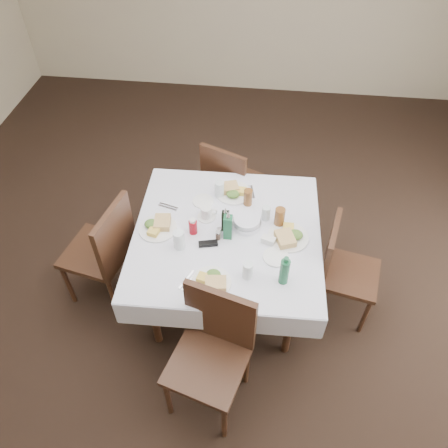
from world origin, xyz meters
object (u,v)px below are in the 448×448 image
(bread_basket, at_px, (247,222))
(chair_south, at_px, (213,345))
(oil_cruet_green, at_px, (228,226))
(green_bottle, at_px, (284,271))
(water_s, at_px, (248,270))
(chair_west, at_px, (106,248))
(dining_table, at_px, (227,239))
(water_w, at_px, (179,240))
(oil_cruet_dark, at_px, (225,220))
(chair_east, at_px, (340,265))
(water_n, at_px, (219,189))
(chair_north, at_px, (229,180))
(water_e, at_px, (266,213))
(coffee_mug, at_px, (207,213))
(ketchup_bottle, at_px, (193,226))

(bread_basket, bearing_deg, chair_south, -98.38)
(oil_cruet_green, distance_m, green_bottle, 0.54)
(water_s, xyz_separation_m, oil_cruet_green, (-0.17, 0.34, 0.05))
(chair_west, height_order, oil_cruet_green, oil_cruet_green)
(dining_table, distance_m, chair_south, 0.82)
(water_w, height_order, oil_cruet_dark, oil_cruet_dark)
(chair_east, relative_size, water_n, 6.50)
(chair_north, height_order, chair_south, chair_south)
(water_e, bearing_deg, green_bottle, -75.71)
(chair_west, bearing_deg, oil_cruet_green, 3.50)
(dining_table, bearing_deg, water_w, -150.70)
(water_n, bearing_deg, bread_basket, -51.31)
(chair_east, height_order, oil_cruet_dark, oil_cruet_dark)
(chair_west, distance_m, water_e, 1.26)
(dining_table, bearing_deg, water_e, 32.31)
(chair_east, xyz_separation_m, bread_basket, (-0.73, 0.09, 0.28))
(bread_basket, xyz_separation_m, oil_cruet_green, (-0.13, -0.13, 0.08))
(chair_east, bearing_deg, chair_south, -137.14)
(water_n, bearing_deg, coffee_mug, -104.67)
(chair_east, distance_m, water_s, 0.85)
(chair_east, bearing_deg, water_e, 163.08)
(water_w, xyz_separation_m, oil_cruet_dark, (0.30, 0.21, 0.02))
(dining_table, bearing_deg, chair_west, -173.90)
(chair_south, xyz_separation_m, water_e, (0.27, 0.98, 0.25))
(chair_west, height_order, water_n, chair_west)
(oil_cruet_green, distance_m, coffee_mug, 0.26)
(dining_table, height_order, water_n, water_n)
(water_n, distance_m, green_bottle, 0.94)
(dining_table, xyz_separation_m, oil_cruet_green, (0.01, -0.04, 0.19))
(ketchup_bottle, height_order, coffee_mug, ketchup_bottle)
(chair_north, height_order, coffee_mug, chair_north)
(chair_south, xyz_separation_m, green_bottle, (0.41, 0.42, 0.30))
(chair_east, distance_m, oil_cruet_dark, 0.95)
(chair_west, relative_size, water_w, 6.75)
(chair_east, bearing_deg, oil_cruet_dark, 177.44)
(chair_west, bearing_deg, chair_north, 48.18)
(chair_north, bearing_deg, chair_east, -42.20)
(oil_cruet_dark, bearing_deg, dining_table, -63.96)
(dining_table, xyz_separation_m, water_n, (-0.10, 0.39, 0.15))
(chair_south, bearing_deg, water_n, 95.17)
(chair_north, xyz_separation_m, oil_cruet_dark, (0.06, -0.82, 0.33))
(water_s, height_order, water_e, water_s)
(bread_basket, height_order, ketchup_bottle, ketchup_bottle)
(chair_south, distance_m, water_w, 0.76)
(bread_basket, distance_m, oil_cruet_dark, 0.17)
(oil_cruet_green, bearing_deg, oil_cruet_dark, 110.43)
(bread_basket, xyz_separation_m, coffee_mug, (-0.31, 0.05, 0.01))
(water_w, bearing_deg, green_bottle, -16.38)
(coffee_mug, bearing_deg, water_e, 4.85)
(chair_north, relative_size, coffee_mug, 6.05)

